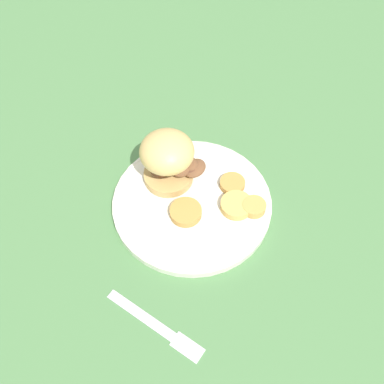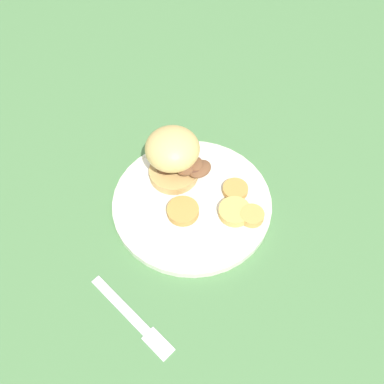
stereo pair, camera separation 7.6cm
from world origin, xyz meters
TOP-DOWN VIEW (x-y plane):
  - ground_plane at (0.00, 0.00)m, footprint 4.00×4.00m
  - dinner_plate at (0.00, 0.00)m, footprint 0.28×0.28m
  - sandwich at (0.06, -0.02)m, footprint 0.10×0.10m
  - potato_round_0 at (-0.10, -0.04)m, footprint 0.04×0.04m
  - potato_round_1 at (-0.01, 0.03)m, footprint 0.05×0.05m
  - potato_round_2 at (-0.04, -0.07)m, footprint 0.04×0.04m
  - potato_round_3 at (-0.07, -0.03)m, footprint 0.05×0.05m
  - fork at (-0.07, 0.21)m, footprint 0.17×0.02m

SIDE VIEW (x-z plane):
  - ground_plane at x=0.00m, z-range 0.00..0.00m
  - fork at x=-0.07m, z-range 0.00..0.00m
  - dinner_plate at x=0.00m, z-range 0.00..0.02m
  - potato_round_2 at x=-0.04m, z-range 0.02..0.03m
  - potato_round_1 at x=-0.01m, z-range 0.02..0.03m
  - potato_round_3 at x=-0.07m, z-range 0.02..0.03m
  - potato_round_0 at x=-0.10m, z-range 0.02..0.03m
  - sandwich at x=0.06m, z-range 0.02..0.12m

